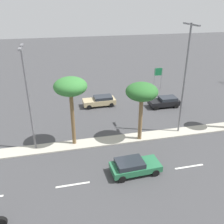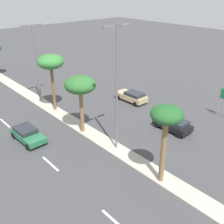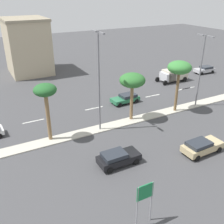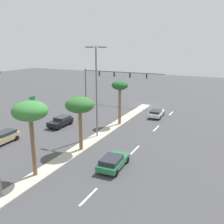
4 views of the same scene
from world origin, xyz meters
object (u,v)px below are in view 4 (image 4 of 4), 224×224
palm_tree_right (120,88)px  sedan_white_leading (156,113)px  directional_road_sign (32,102)px  sedan_tan_outboard (2,137)px  sedan_green_left (113,162)px  sedan_black_trailing (61,121)px  palm_tree_front (80,106)px  traffic_signal_gantry (106,80)px  street_lamp_center (96,86)px  palm_tree_near (30,112)px

palm_tree_right → sedan_white_leading: 9.23m
directional_road_sign → sedan_tan_outboard: bearing=114.2°
directional_road_sign → sedan_green_left: 23.04m
sedan_black_trailing → sedan_tan_outboard: bearing=74.8°
palm_tree_front → palm_tree_right: bearing=-90.0°
directional_road_sign → sedan_black_trailing: size_ratio=0.85×
traffic_signal_gantry → directional_road_sign: 17.39m
sedan_green_left → traffic_signal_gantry: bearing=-61.3°
directional_road_sign → palm_tree_right: (-15.00, -2.68, 3.22)m
directional_road_sign → sedan_green_left: bearing=152.3°
street_lamp_center → palm_tree_near: bearing=89.6°
palm_tree_near → sedan_green_left: bearing=-142.3°
sedan_black_trailing → palm_tree_right: bearing=-149.4°
traffic_signal_gantry → directional_road_sign: size_ratio=4.97×
palm_tree_right → street_lamp_center: 6.23m
palm_tree_front → sedan_black_trailing: bearing=-39.6°
traffic_signal_gantry → directional_road_sign: (5.50, 16.36, -2.14)m
sedan_white_leading → sedan_black_trailing: (11.71, 11.18, 0.06)m
palm_tree_front → sedan_tan_outboard: bearing=13.5°
sedan_white_leading → sedan_black_trailing: size_ratio=1.02×
sedan_tan_outboard → directional_road_sign: bearing=-65.8°
palm_tree_near → sedan_black_trailing: bearing=-62.1°
palm_tree_front → palm_tree_near: 7.08m
sedan_black_trailing → traffic_signal_gantry: bearing=-84.6°
sedan_green_left → street_lamp_center: bearing=-50.9°
palm_tree_near → street_lamp_center: street_lamp_center is taller
sedan_green_left → sedan_black_trailing: size_ratio=1.04×
directional_road_sign → palm_tree_right: palm_tree_right is taller
sedan_green_left → palm_tree_front: bearing=-24.0°
sedan_green_left → sedan_white_leading: size_ratio=1.03×
traffic_signal_gantry → sedan_green_left: (-14.83, 27.04, -4.01)m
palm_tree_front → sedan_white_leading: palm_tree_front is taller
sedan_white_leading → directional_road_sign: bearing=26.1°
sedan_tan_outboard → sedan_black_trailing: 9.18m
palm_tree_right → street_lamp_center: street_lamp_center is taller
palm_tree_near → sedan_tan_outboard: 11.89m
directional_road_sign → street_lamp_center: size_ratio=0.31×
traffic_signal_gantry → directional_road_sign: bearing=71.4°
palm_tree_near → sedan_green_left: (-5.98, -4.62, -5.54)m
directional_road_sign → sedan_tan_outboard: directional_road_sign is taller
palm_tree_front → sedan_tan_outboard: (10.18, 2.44, -4.63)m
traffic_signal_gantry → street_lamp_center: 21.81m
traffic_signal_gantry → palm_tree_near: palm_tree_near is taller
palm_tree_front → palm_tree_near: bearing=84.6°
street_lamp_center → sedan_black_trailing: (7.19, -1.52, -6.13)m
traffic_signal_gantry → sedan_tan_outboard: 27.41m
sedan_white_leading → sedan_green_left: bearing=94.0°
palm_tree_near → sedan_black_trailing: palm_tree_near is taller
street_lamp_center → sedan_black_trailing: street_lamp_center is taller
sedan_white_leading → sedan_tan_outboard: sedan_tan_outboard is taller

